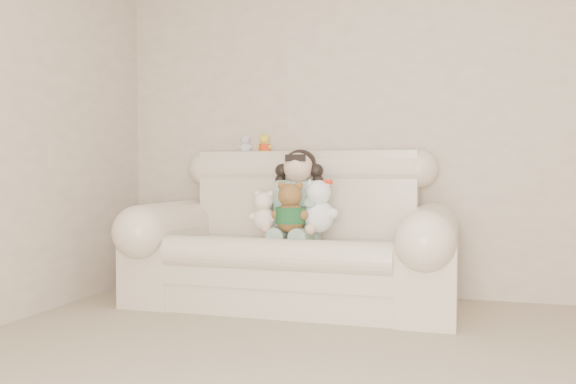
{
  "coord_description": "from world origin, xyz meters",
  "views": [
    {
      "loc": [
        0.28,
        -1.74,
        0.88
      ],
      "look_at": [
        -0.81,
        1.9,
        0.75
      ],
      "focal_mm": 36.99,
      "sensor_mm": 36.0,
      "label": 1
    }
  ],
  "objects_px": {
    "brown_teddy": "(290,202)",
    "sofa": "(292,227)",
    "white_cat": "(319,200)",
    "seated_child": "(299,194)",
    "cream_teddy": "(264,207)"
  },
  "relations": [
    {
      "from": "brown_teddy",
      "to": "sofa",
      "type": "bearing_deg",
      "value": 90.38
    },
    {
      "from": "sofa",
      "to": "white_cat",
      "type": "bearing_deg",
      "value": -25.23
    },
    {
      "from": "seated_child",
      "to": "cream_teddy",
      "type": "xyz_separation_m",
      "value": [
        -0.17,
        -0.22,
        -0.08
      ]
    },
    {
      "from": "cream_teddy",
      "to": "sofa",
      "type": "bearing_deg",
      "value": 63.78
    },
    {
      "from": "seated_child",
      "to": "white_cat",
      "type": "relative_size",
      "value": 1.56
    },
    {
      "from": "seated_child",
      "to": "white_cat",
      "type": "bearing_deg",
      "value": -46.84
    },
    {
      "from": "sofa",
      "to": "brown_teddy",
      "type": "relative_size",
      "value": 5.61
    },
    {
      "from": "cream_teddy",
      "to": "seated_child",
      "type": "bearing_deg",
      "value": 73.15
    },
    {
      "from": "cream_teddy",
      "to": "brown_teddy",
      "type": "bearing_deg",
      "value": 11.96
    },
    {
      "from": "brown_teddy",
      "to": "seated_child",
      "type": "bearing_deg",
      "value": 82.03
    },
    {
      "from": "sofa",
      "to": "white_cat",
      "type": "relative_size",
      "value": 5.26
    },
    {
      "from": "sofa",
      "to": "cream_teddy",
      "type": "height_order",
      "value": "sofa"
    },
    {
      "from": "sofa",
      "to": "brown_teddy",
      "type": "bearing_deg",
      "value": -77.83
    },
    {
      "from": "white_cat",
      "to": "sofa",
      "type": "bearing_deg",
      "value": 130.97
    },
    {
      "from": "sofa",
      "to": "seated_child",
      "type": "height_order",
      "value": "seated_child"
    }
  ]
}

